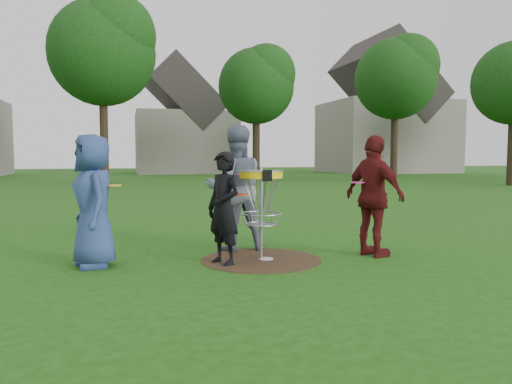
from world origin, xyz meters
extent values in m
plane|color=#19470F|center=(0.00, 0.00, 0.00)|extent=(100.00, 100.00, 0.00)
cylinder|color=#47331E|center=(0.00, 0.00, 0.00)|extent=(1.80, 1.80, 0.01)
imported|color=navy|center=(-2.38, 0.19, 0.93)|extent=(0.82, 1.04, 1.86)
imported|color=black|center=(-0.59, -0.12, 0.81)|extent=(0.63, 0.71, 1.62)
imported|color=slate|center=(-0.19, 0.91, 1.02)|extent=(1.00, 0.79, 2.05)
imported|color=#591415|center=(1.77, -0.17, 0.94)|extent=(0.82, 1.19, 1.88)
cylinder|color=silver|center=(0.08, 0.01, 0.01)|extent=(0.22, 0.22, 0.02)
cylinder|color=#9EA0A5|center=(0.00, 0.00, 0.69)|extent=(0.05, 0.05, 1.38)
cylinder|color=yellow|center=(0.00, 0.00, 1.28)|extent=(0.64, 0.64, 0.10)
cylinder|color=#9EA0A5|center=(0.00, 0.00, 1.34)|extent=(0.66, 0.66, 0.01)
cube|color=black|center=(0.00, -0.33, 1.28)|extent=(0.14, 0.02, 0.16)
torus|color=#9EA0A5|center=(0.00, 0.00, 0.70)|extent=(0.62, 0.62, 0.02)
torus|color=#9EA0A5|center=(0.00, 0.00, 0.54)|extent=(0.50, 0.50, 0.02)
cylinder|color=#9EA0A5|center=(0.00, 0.00, 0.53)|extent=(0.44, 0.44, 0.01)
cylinder|color=yellow|center=(-2.10, 0.17, 1.14)|extent=(0.22, 0.22, 0.02)
cylinder|color=#EE3D14|center=(-0.32, -0.07, 0.99)|extent=(0.22, 0.22, 0.02)
cylinder|color=#FF4368|center=(-0.13, 0.63, 1.26)|extent=(0.22, 0.22, 0.02)
cylinder|color=#ED3E94|center=(1.49, -0.14, 1.15)|extent=(0.22, 0.22, 0.02)
cylinder|color=#38281C|center=(-3.00, 21.50, 2.31)|extent=(0.46, 0.46, 4.62)
sphere|color=#164211|center=(-3.00, 21.50, 7.04)|extent=(5.72, 5.72, 5.72)
cylinder|color=#38281C|center=(6.00, 23.00, 1.89)|extent=(0.46, 0.46, 3.78)
sphere|color=#164211|center=(6.00, 23.00, 5.76)|extent=(4.68, 4.68, 4.68)
cylinder|color=#38281C|center=(15.00, 22.00, 2.10)|extent=(0.46, 0.46, 4.20)
sphere|color=#164211|center=(15.00, 22.00, 6.40)|extent=(5.20, 5.20, 5.20)
cylinder|color=#38281C|center=(17.00, 14.00, 1.68)|extent=(0.46, 0.46, 3.36)
cube|color=gray|center=(3.00, 35.00, 2.50)|extent=(8.00, 7.00, 5.00)
cube|color=#2D2826|center=(3.00, 35.00, 6.44)|extent=(6.11, 7.14, 6.11)
cube|color=gray|center=(20.00, 32.00, 3.00)|extent=(10.00, 8.00, 6.00)
cube|color=#2D2826|center=(20.00, 32.00, 7.80)|extent=(7.64, 8.16, 7.64)
camera|label=1|loc=(-1.95, -7.11, 1.59)|focal=35.00mm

